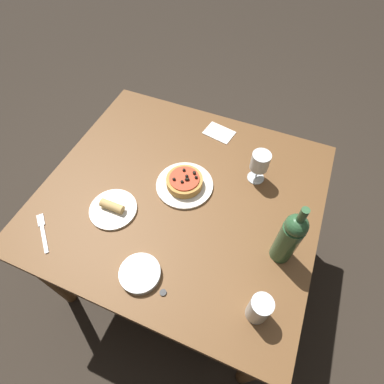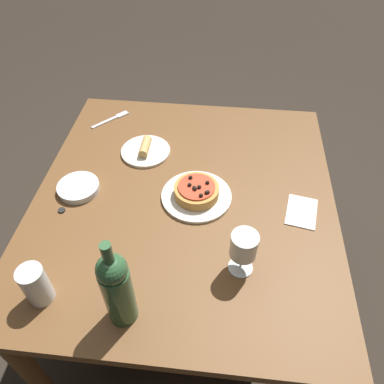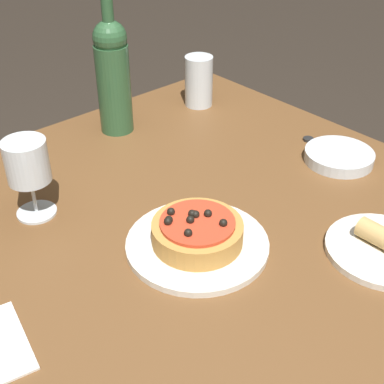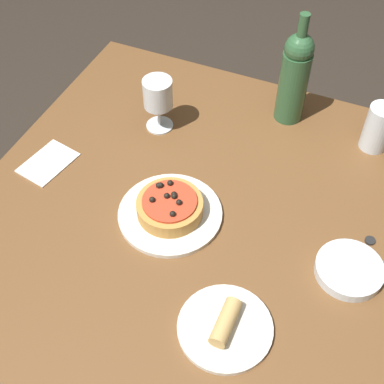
{
  "view_description": "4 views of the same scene",
  "coord_description": "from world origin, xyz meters",
  "px_view_note": "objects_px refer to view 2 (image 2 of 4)",
  "views": [
    {
      "loc": [
        0.32,
        -0.65,
        1.8
      ],
      "look_at": [
        0.05,
        0.01,
        0.76
      ],
      "focal_mm": 28.0,
      "sensor_mm": 36.0,
      "label": 1
    },
    {
      "loc": [
        0.9,
        0.12,
        1.71
      ],
      "look_at": [
        0.02,
        0.03,
        0.79
      ],
      "focal_mm": 35.0,
      "sensor_mm": 36.0,
      "label": 2
    },
    {
      "loc": [
        -0.52,
        0.52,
        1.34
      ],
      "look_at": [
        0.05,
        0.01,
        0.81
      ],
      "focal_mm": 50.0,
      "sensor_mm": 36.0,
      "label": 3
    },
    {
      "loc": [
        -0.7,
        -0.32,
        1.74
      ],
      "look_at": [
        0.03,
        -0.0,
        0.82
      ],
      "focal_mm": 50.0,
      "sensor_mm": 36.0,
      "label": 4
    }
  ],
  "objects_px": {
    "water_cup": "(36,285)",
    "side_bowl": "(78,188)",
    "dinner_plate": "(197,195)",
    "bottle_cap": "(62,210)",
    "dining_table": "(185,213)",
    "side_plate": "(146,150)",
    "wine_bottle": "(117,288)",
    "fork": "(113,119)",
    "pizza": "(197,190)",
    "wine_glass": "(244,247)"
  },
  "relations": [
    {
      "from": "wine_glass",
      "to": "side_plate",
      "type": "relative_size",
      "value": 0.79
    },
    {
      "from": "wine_bottle",
      "to": "bottle_cap",
      "type": "distance_m",
      "value": 0.47
    },
    {
      "from": "wine_bottle",
      "to": "water_cup",
      "type": "height_order",
      "value": "wine_bottle"
    },
    {
      "from": "side_plate",
      "to": "bottle_cap",
      "type": "height_order",
      "value": "side_plate"
    },
    {
      "from": "dinner_plate",
      "to": "bottle_cap",
      "type": "relative_size",
      "value": 10.29
    },
    {
      "from": "pizza",
      "to": "bottle_cap",
      "type": "height_order",
      "value": "pizza"
    },
    {
      "from": "pizza",
      "to": "side_plate",
      "type": "bearing_deg",
      "value": -134.13
    },
    {
      "from": "dining_table",
      "to": "dinner_plate",
      "type": "xyz_separation_m",
      "value": [
        -0.0,
        0.04,
        0.09
      ]
    },
    {
      "from": "wine_bottle",
      "to": "fork",
      "type": "relative_size",
      "value": 2.17
    },
    {
      "from": "water_cup",
      "to": "side_plate",
      "type": "distance_m",
      "value": 0.67
    },
    {
      "from": "wine_bottle",
      "to": "bottle_cap",
      "type": "relative_size",
      "value": 13.23
    },
    {
      "from": "dinner_plate",
      "to": "water_cup",
      "type": "bearing_deg",
      "value": -42.34
    },
    {
      "from": "bottle_cap",
      "to": "side_plate",
      "type": "bearing_deg",
      "value": 145.96
    },
    {
      "from": "water_cup",
      "to": "fork",
      "type": "xyz_separation_m",
      "value": [
        -0.86,
        -0.02,
        -0.06
      ]
    },
    {
      "from": "side_bowl",
      "to": "bottle_cap",
      "type": "height_order",
      "value": "side_bowl"
    },
    {
      "from": "water_cup",
      "to": "bottle_cap",
      "type": "xyz_separation_m",
      "value": [
        -0.32,
        -0.06,
        -0.06
      ]
    },
    {
      "from": "wine_glass",
      "to": "fork",
      "type": "height_order",
      "value": "wine_glass"
    },
    {
      "from": "fork",
      "to": "bottle_cap",
      "type": "relative_size",
      "value": 6.1
    },
    {
      "from": "bottle_cap",
      "to": "dinner_plate",
      "type": "bearing_deg",
      "value": 104.45
    },
    {
      "from": "water_cup",
      "to": "fork",
      "type": "bearing_deg",
      "value": -178.65
    },
    {
      "from": "dining_table",
      "to": "wine_bottle",
      "type": "bearing_deg",
      "value": -13.52
    },
    {
      "from": "wine_bottle",
      "to": "fork",
      "type": "xyz_separation_m",
      "value": [
        -0.88,
        -0.26,
        -0.14
      ]
    },
    {
      "from": "fork",
      "to": "water_cup",
      "type": "bearing_deg",
      "value": -135.39
    },
    {
      "from": "wine_glass",
      "to": "side_bowl",
      "type": "distance_m",
      "value": 0.65
    },
    {
      "from": "water_cup",
      "to": "side_bowl",
      "type": "distance_m",
      "value": 0.42
    },
    {
      "from": "water_cup",
      "to": "wine_glass",
      "type": "bearing_deg",
      "value": 105.64
    },
    {
      "from": "side_bowl",
      "to": "wine_glass",
      "type": "bearing_deg",
      "value": 65.59
    },
    {
      "from": "side_plate",
      "to": "dining_table",
      "type": "bearing_deg",
      "value": 39.29
    },
    {
      "from": "dinner_plate",
      "to": "side_plate",
      "type": "height_order",
      "value": "side_plate"
    },
    {
      "from": "pizza",
      "to": "fork",
      "type": "relative_size",
      "value": 1.07
    },
    {
      "from": "dining_table",
      "to": "fork",
      "type": "height_order",
      "value": "fork"
    },
    {
      "from": "wine_bottle",
      "to": "pizza",
      "type": "bearing_deg",
      "value": 161.52
    },
    {
      "from": "pizza",
      "to": "side_plate",
      "type": "xyz_separation_m",
      "value": [
        -0.22,
        -0.23,
        -0.02
      ]
    },
    {
      "from": "dinner_plate",
      "to": "water_cup",
      "type": "height_order",
      "value": "water_cup"
    },
    {
      "from": "wine_bottle",
      "to": "side_bowl",
      "type": "relative_size",
      "value": 2.14
    },
    {
      "from": "water_cup",
      "to": "side_bowl",
      "type": "bearing_deg",
      "value": -175.93
    },
    {
      "from": "dinner_plate",
      "to": "side_bowl",
      "type": "xyz_separation_m",
      "value": [
        0.01,
        -0.42,
        0.01
      ]
    },
    {
      "from": "wine_bottle",
      "to": "bottle_cap",
      "type": "height_order",
      "value": "wine_bottle"
    },
    {
      "from": "side_bowl",
      "to": "water_cup",
      "type": "bearing_deg",
      "value": 4.07
    },
    {
      "from": "wine_bottle",
      "to": "water_cup",
      "type": "distance_m",
      "value": 0.25
    },
    {
      "from": "dinner_plate",
      "to": "wine_glass",
      "type": "height_order",
      "value": "wine_glass"
    },
    {
      "from": "dinner_plate",
      "to": "side_bowl",
      "type": "distance_m",
      "value": 0.42
    },
    {
      "from": "wine_glass",
      "to": "side_bowl",
      "type": "bearing_deg",
      "value": -114.41
    },
    {
      "from": "dining_table",
      "to": "side_bowl",
      "type": "height_order",
      "value": "side_bowl"
    },
    {
      "from": "fork",
      "to": "side_plate",
      "type": "distance_m",
      "value": 0.28
    },
    {
      "from": "pizza",
      "to": "wine_bottle",
      "type": "height_order",
      "value": "wine_bottle"
    },
    {
      "from": "dinner_plate",
      "to": "pizza",
      "type": "bearing_deg",
      "value": 35.36
    },
    {
      "from": "water_cup",
      "to": "side_plate",
      "type": "height_order",
      "value": "water_cup"
    },
    {
      "from": "side_plate",
      "to": "pizza",
      "type": "bearing_deg",
      "value": 45.87
    },
    {
      "from": "dining_table",
      "to": "bottle_cap",
      "type": "relative_size",
      "value": 48.31
    }
  ]
}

